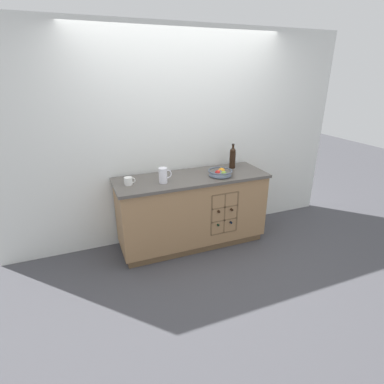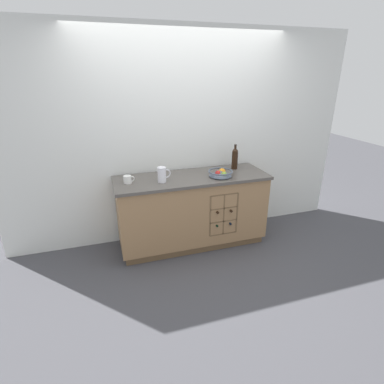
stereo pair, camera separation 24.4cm
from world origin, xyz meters
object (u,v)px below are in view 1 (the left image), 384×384
at_px(fruit_bowl, 220,172).
at_px(white_pitcher, 163,175).
at_px(standing_wine_bottle, 233,157).
at_px(ceramic_mug, 129,181).

height_order(fruit_bowl, white_pitcher, white_pitcher).
xyz_separation_m(white_pitcher, standing_wine_bottle, (0.98, 0.21, 0.05)).
relative_size(fruit_bowl, white_pitcher, 1.68).
distance_m(fruit_bowl, standing_wine_bottle, 0.38).
height_order(fruit_bowl, standing_wine_bottle, standing_wine_bottle).
bearing_deg(white_pitcher, fruit_bowl, -1.75).
bearing_deg(standing_wine_bottle, white_pitcher, -167.99).
bearing_deg(ceramic_mug, standing_wine_bottle, 5.58).
xyz_separation_m(white_pitcher, ceramic_mug, (-0.37, 0.08, -0.05)).
height_order(white_pitcher, standing_wine_bottle, standing_wine_bottle).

